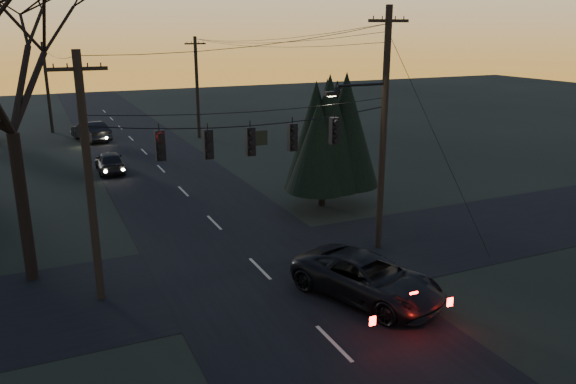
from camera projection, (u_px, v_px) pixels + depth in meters
name	position (u px, v px, depth m)	size (l,w,h in m)	color
main_road	(193.00, 201.00, 30.83)	(8.00, 120.00, 0.02)	black
cross_road	(260.00, 269.00, 22.10)	(60.00, 7.00, 0.02)	black
utility_pole_right	(378.00, 247.00, 24.29)	(5.00, 0.30, 10.00)	black
utility_pole_left	(101.00, 298.00, 19.71)	(1.80, 0.30, 8.50)	black
utility_pole_far_r	(199.00, 138.00, 48.75)	(1.80, 0.30, 8.50)	black
utility_pole_far_l	(53.00, 132.00, 51.16)	(0.30, 0.30, 8.00)	black
span_signal_assembly	(252.00, 139.00, 20.55)	(11.50, 0.44, 1.63)	black
bare_tree_left	(4.00, 68.00, 19.08)	(8.73, 8.73, 11.16)	black
evergreen_right	(323.00, 128.00, 28.92)	(4.16, 4.16, 7.21)	black
suv_near	(367.00, 278.00, 19.49)	(2.54, 5.51, 1.53)	black
sedan_oncoming_a	(110.00, 162.00, 36.84)	(1.65, 4.10, 1.40)	black
sedan_oncoming_b	(91.00, 131.00, 47.02)	(1.72, 4.93, 1.63)	black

